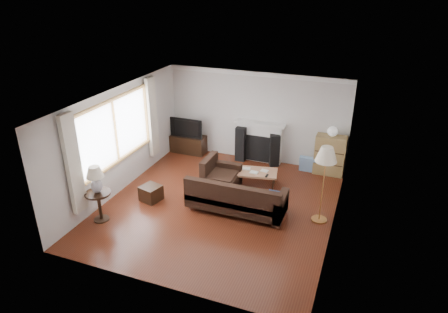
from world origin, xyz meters
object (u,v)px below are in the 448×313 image
at_px(bookshelf, 330,155).
at_px(floor_lamp, 323,185).
at_px(sectional_sofa, 236,196).
at_px(side_table, 100,206).
at_px(coffee_table, 255,179).
at_px(tv_stand, 188,144).

relative_size(bookshelf, floor_lamp, 0.62).
height_order(bookshelf, sectional_sofa, bookshelf).
bearing_deg(floor_lamp, side_table, -159.30).
height_order(coffee_table, floor_lamp, floor_lamp).
relative_size(bookshelf, side_table, 1.58).
relative_size(floor_lamp, side_table, 2.55).
xyz_separation_m(bookshelf, coffee_table, (-1.60, -1.38, -0.32)).
height_order(sectional_sofa, coffee_table, sectional_sofa).
bearing_deg(coffee_table, floor_lamp, -39.41).
bearing_deg(side_table, floor_lamp, 20.70).
xyz_separation_m(bookshelf, side_table, (-4.24, -3.97, -0.19)).
bearing_deg(sectional_sofa, side_table, -152.19).
xyz_separation_m(coffee_table, side_table, (-2.63, -2.59, 0.12)).
xyz_separation_m(sectional_sofa, coffee_table, (0.04, 1.23, -0.17)).
height_order(tv_stand, coffee_table, tv_stand).
bearing_deg(bookshelf, floor_lamp, -86.84).
xyz_separation_m(tv_stand, sectional_sofa, (2.40, -2.56, 0.12)).
distance_m(tv_stand, side_table, 3.93).
relative_size(tv_stand, floor_lamp, 0.60).
relative_size(tv_stand, side_table, 1.53).
height_order(tv_stand, floor_lamp, floor_lamp).
relative_size(sectional_sofa, floor_lamp, 1.37).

